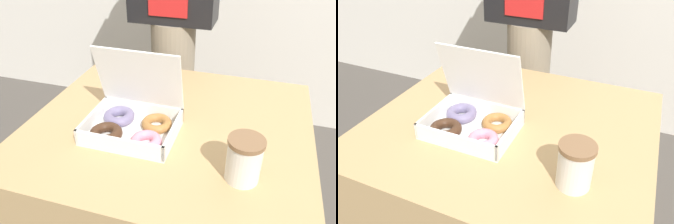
{
  "view_description": "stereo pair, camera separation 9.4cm",
  "coord_description": "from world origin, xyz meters",
  "views": [
    {
      "loc": [
        0.26,
        -0.85,
        1.37
      ],
      "look_at": [
        0.02,
        -0.09,
        0.86
      ],
      "focal_mm": 35.0,
      "sensor_mm": 36.0,
      "label": 1
    },
    {
      "loc": [
        0.34,
        -0.82,
        1.37
      ],
      "look_at": [
        0.02,
        -0.09,
        0.86
      ],
      "focal_mm": 35.0,
      "sensor_mm": 36.0,
      "label": 2
    }
  ],
  "objects": [
    {
      "name": "coffee_cup",
      "position": [
        0.26,
        -0.19,
        0.83
      ],
      "size": [
        0.09,
        0.09,
        0.13
      ],
      "color": "silver",
      "rests_on": "table"
    },
    {
      "name": "table",
      "position": [
        0.0,
        0.0,
        0.38
      ],
      "size": [
        0.91,
        0.82,
        0.76
      ],
      "color": "tan",
      "rests_on": "ground_plane"
    },
    {
      "name": "donut_box",
      "position": [
        -0.1,
        -0.08,
        0.8
      ],
      "size": [
        0.27,
        0.23,
        0.26
      ],
      "color": "white",
      "rests_on": "table"
    },
    {
      "name": "person_customer",
      "position": [
        -0.18,
        0.65,
        0.91
      ],
      "size": [
        0.4,
        0.22,
        1.68
      ],
      "color": "gray",
      "rests_on": "ground_plane"
    }
  ]
}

